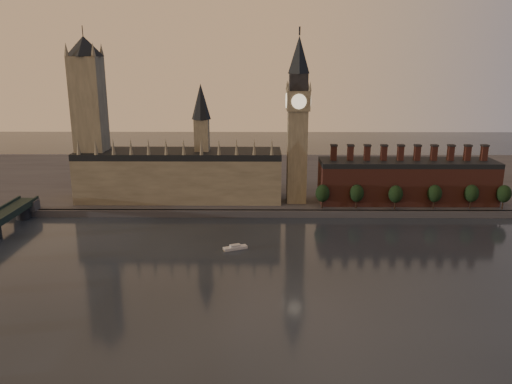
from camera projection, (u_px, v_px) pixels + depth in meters
ground at (290, 281)px, 215.35m from camera, size 900.00×900.00×0.00m
north_bank at (277, 179)px, 386.77m from camera, size 900.00×182.00×4.00m
palace_of_westminster at (181, 173)px, 321.19m from camera, size 130.00×30.30×74.00m
victoria_tower at (90, 114)px, 311.97m from camera, size 24.00×24.00×108.00m
big_ben at (298, 119)px, 306.75m from camera, size 15.00×15.00×107.00m
chimney_block at (407, 181)px, 316.35m from camera, size 110.00×25.00×37.00m
embankment_tree_0 at (323, 193)px, 303.33m from camera, size 8.60×8.60×14.88m
embankment_tree_1 at (357, 193)px, 303.46m from camera, size 8.60×8.60×14.88m
embankment_tree_2 at (396, 194)px, 301.62m from camera, size 8.60×8.60×14.88m
embankment_tree_3 at (435, 194)px, 302.80m from camera, size 8.60×8.60×14.88m
embankment_tree_4 at (471, 193)px, 303.13m from camera, size 8.60×8.60×14.88m
embankment_tree_5 at (504, 194)px, 302.15m from camera, size 8.60×8.60×14.88m
river_boat at (235, 247)px, 250.77m from camera, size 12.53×7.85×2.43m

